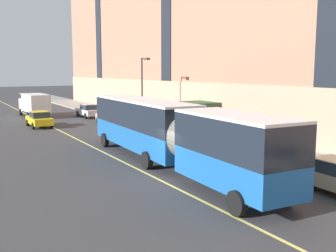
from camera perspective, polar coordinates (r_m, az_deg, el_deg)
ground_plane at (r=20.14m, az=0.52°, el=-7.77°), size 260.00×260.00×0.00m
sidewalk at (r=27.83m, az=13.53°, el=-3.41°), size 5.01×160.00×0.15m
city_bus at (r=22.20m, az=0.03°, el=-0.69°), size 3.46×18.84×3.67m
parked_car_silver_1 at (r=47.74m, az=-11.46°, el=2.20°), size 1.92×4.68×1.56m
parked_car_navy_2 at (r=32.14m, az=-1.57°, el=-0.39°), size 2.06×4.49×1.56m
parked_car_black_3 at (r=25.30m, az=7.77°, el=-2.76°), size 2.07×4.48×1.56m
parked_car_champagne_4 at (r=19.44m, az=22.92°, el=-6.62°), size 2.05×4.60×1.56m
parked_car_champagne_6 at (r=41.17m, az=-8.37°, el=1.37°), size 2.04×4.45×1.56m
box_truck at (r=49.51m, az=-18.82°, el=3.09°), size 2.53×6.97×2.77m
taxi_cab at (r=40.61m, az=-18.17°, el=0.97°), size 1.97×4.40×1.56m
street_lamp at (r=38.17m, az=-3.63°, el=6.09°), size 0.36×1.48×6.59m
lane_centerline at (r=22.45m, az=-4.66°, el=-6.13°), size 0.16×140.00×0.01m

